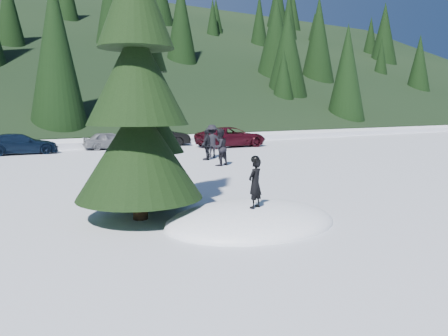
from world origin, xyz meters
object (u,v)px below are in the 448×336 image
adult_0 (220,147)px  car_6 (231,137)px  adult_1 (207,145)px  car_3 (20,144)px  child_skier (255,183)px  car_4 (110,140)px  car_5 (161,136)px  spruce_tall (137,88)px  spruce_short (154,133)px  adult_2 (212,141)px

adult_0 → car_6: (6.17, 8.54, -0.18)m
adult_1 → car_3: (-8.27, 8.69, -0.20)m
child_skier → car_4: bearing=-119.5°
adult_0 → car_5: adult_0 is taller
car_6 → spruce_tall: bearing=143.5°
spruce_short → adult_2: bearing=51.8°
car_3 → car_4: (5.69, 0.28, -0.03)m
adult_1 → car_4: size_ratio=0.47×
adult_2 → car_5: bearing=-74.0°
child_skier → car_6: bearing=-142.3°
adult_1 → car_6: adult_1 is taller
car_5 → adult_1: bearing=-169.7°
adult_0 → adult_2: (1.45, 3.24, 0.04)m
car_3 → car_4: 5.70m
child_skier → adult_1: (5.73, 12.37, -0.23)m
adult_0 → spruce_short: bearing=33.4°
spruce_tall → car_4: size_ratio=2.41×
spruce_tall → adult_1: size_ratio=5.14×
car_3 → spruce_short: bearing=-172.2°
child_skier → car_3: (-2.54, 21.06, -0.43)m
child_skier → car_4: size_ratio=0.33×
adult_2 → adult_0: bearing=86.7°
car_4 → child_skier: bearing=178.5°
car_6 → spruce_short: bearing=143.1°
adult_1 → spruce_tall: bearing=12.3°
child_skier → car_4: (3.16, 21.34, -0.46)m
car_6 → car_4: bearing=73.6°
adult_1 → car_6: bearing=-172.3°
spruce_short → car_5: spruce_short is taller
adult_0 → car_5: (2.22, 12.20, -0.18)m
adult_0 → car_3: 13.44m
adult_2 → car_5: size_ratio=0.43×
child_skier → adult_0: adult_0 is taller
adult_1 → car_4: (-2.57, 8.97, -0.23)m
adult_0 → car_4: size_ratio=0.51×
car_6 → car_5: bearing=49.8°
adult_1 → child_skier: bearing=24.7°
spruce_tall → car_3: bearing=91.5°
spruce_short → car_4: 18.32m
car_5 → car_6: car_6 is taller
adult_2 → car_6: adult_2 is taller
adult_1 → adult_2: bearing=-174.0°
adult_0 → car_6: size_ratio=0.35×
spruce_tall → adult_2: (8.61, 11.06, -2.38)m
adult_2 → car_3: 12.00m
adult_0 → car_4: (-1.95, 11.34, -0.30)m
adult_2 → car_4: adult_2 is taller
adult_1 → car_6: (5.55, 6.17, -0.11)m
spruce_short → car_3: bearing=94.9°
child_skier → car_3: 21.22m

